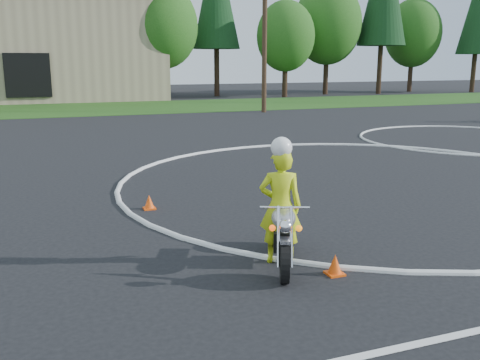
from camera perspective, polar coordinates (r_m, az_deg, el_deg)
name	(u,v)px	position (r m, az deg, el deg)	size (l,w,h in m)	color
ground	(445,213)	(11.47, 21.00, -3.26)	(120.00, 120.00, 0.00)	black
grass_strip	(159,107)	(36.10, -8.65, 7.75)	(120.00, 10.00, 0.02)	#1E4714
course_markings	(399,166)	(16.09, 16.64, 1.46)	(19.05, 19.05, 0.12)	silver
primary_motorcycle	(283,233)	(7.91, 4.62, -5.63)	(1.00, 1.85, 1.03)	black
rider_primary_grp	(280,203)	(7.91, 4.33, -2.44)	(0.74, 0.62, 1.91)	#C9DE17
treeline	(307,17)	(48.37, 7.19, 16.82)	(38.20, 8.10, 14.52)	#382619
utility_poles	(265,21)	(31.82, 2.65, 16.59)	(41.60, 1.12, 10.00)	#473321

